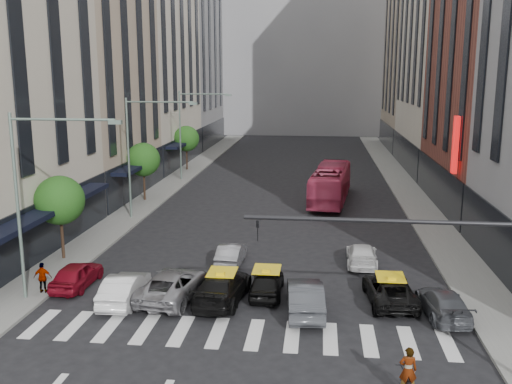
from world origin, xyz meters
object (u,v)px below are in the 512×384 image
(streetlamp_far, at_px, (189,123))
(car_red, at_px, (77,275))
(car_white_front, at_px, (125,288))
(taxi_center, at_px, (267,282))
(taxi_left, at_px, (222,287))
(bus, at_px, (331,184))
(streetlamp_near, at_px, (35,182))
(streetlamp_mid, at_px, (140,142))
(pedestrian_far, at_px, (43,278))

(streetlamp_far, relative_size, car_red, 2.27)
(streetlamp_far, bearing_deg, car_red, -88.39)
(car_white_front, bearing_deg, taxi_center, -167.69)
(taxi_left, distance_m, bus, 23.42)
(streetlamp_far, bearing_deg, streetlamp_near, -90.00)
(taxi_center, bearing_deg, streetlamp_near, 10.61)
(streetlamp_mid, bearing_deg, bus, 28.27)
(car_white_front, distance_m, taxi_left, 4.73)
(streetlamp_far, height_order, car_red, streetlamp_far)
(streetlamp_far, relative_size, car_white_front, 2.09)
(taxi_center, height_order, pedestrian_far, pedestrian_far)
(streetlamp_near, bearing_deg, taxi_left, 6.02)
(streetlamp_mid, bearing_deg, car_white_front, -75.77)
(streetlamp_near, bearing_deg, pedestrian_far, 117.36)
(streetlamp_far, distance_m, taxi_left, 32.68)
(streetlamp_mid, xyz_separation_m, pedestrian_far, (-0.36, -15.31, -4.98))
(taxi_center, distance_m, pedestrian_far, 11.18)
(pedestrian_far, bearing_deg, streetlamp_near, 111.60)
(car_red, bearing_deg, car_white_front, 153.37)
(car_red, xyz_separation_m, car_white_front, (3.14, -1.65, 0.04))
(taxi_left, height_order, pedestrian_far, pedestrian_far)
(taxi_center, bearing_deg, streetlamp_far, -70.09)
(streetlamp_mid, bearing_deg, pedestrian_far, -91.33)
(taxi_center, relative_size, pedestrian_far, 2.51)
(taxi_center, bearing_deg, car_white_front, 14.11)
(streetlamp_mid, height_order, bus, streetlamp_mid)
(streetlamp_near, relative_size, streetlamp_mid, 1.00)
(taxi_center, bearing_deg, pedestrian_far, 6.81)
(car_red, xyz_separation_m, pedestrian_far, (-1.20, -1.26, 0.25))
(streetlamp_far, distance_m, bus, 17.06)
(taxi_left, bearing_deg, pedestrian_far, 6.79)
(streetlamp_far, bearing_deg, taxi_center, -70.31)
(taxi_left, xyz_separation_m, pedestrian_far, (-9.03, -0.23, 0.19))
(streetlamp_mid, height_order, pedestrian_far, streetlamp_mid)
(streetlamp_mid, height_order, streetlamp_far, same)
(car_white_front, xyz_separation_m, pedestrian_far, (-4.34, 0.39, 0.22))
(streetlamp_near, height_order, taxi_left, streetlamp_near)
(streetlamp_near, height_order, pedestrian_far, streetlamp_near)
(taxi_left, relative_size, pedestrian_far, 3.29)
(car_red, relative_size, car_white_front, 0.92)
(streetlamp_near, distance_m, streetlamp_far, 32.00)
(taxi_center, bearing_deg, streetlamp_mid, -52.33)
(car_white_front, xyz_separation_m, taxi_left, (4.69, 0.62, 0.03))
(streetlamp_far, relative_size, pedestrian_far, 5.80)
(car_red, height_order, taxi_left, taxi_left)
(car_red, relative_size, bus, 0.35)
(taxi_center, bearing_deg, taxi_left, 27.26)
(streetlamp_mid, xyz_separation_m, streetlamp_far, (0.00, 16.00, 0.00))
(streetlamp_far, distance_m, taxi_center, 32.32)
(streetlamp_mid, bearing_deg, car_red, -86.56)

